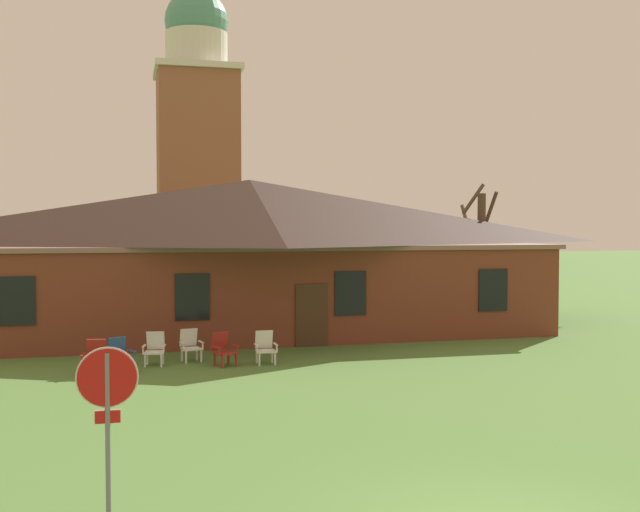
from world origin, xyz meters
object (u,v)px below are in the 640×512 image
at_px(stop_sign, 107,402).
at_px(lawn_chair_by_porch, 95,357).
at_px(lawn_chair_far_side, 265,347).
at_px(lawn_chair_left_end, 155,348).
at_px(lawn_chair_middle, 190,344).
at_px(lawn_chair_near_door, 119,354).
at_px(lawn_chair_right_end, 223,348).

bearing_deg(stop_sign, lawn_chair_by_porch, 93.42).
bearing_deg(lawn_chair_far_side, lawn_chair_left_end, 170.11).
distance_m(lawn_chair_by_porch, lawn_chair_left_end, 1.94).
distance_m(lawn_chair_middle, lawn_chair_far_side, 2.30).
bearing_deg(stop_sign, lawn_chair_near_door, 90.13).
height_order(lawn_chair_left_end, lawn_chair_far_side, same).
distance_m(stop_sign, lawn_chair_middle, 12.59).
xyz_separation_m(lawn_chair_right_end, lawn_chair_far_side, (1.23, 0.03, 0.00)).
xyz_separation_m(lawn_chair_near_door, lawn_chair_middle, (2.03, 1.22, 0.00)).
bearing_deg(lawn_chair_right_end, lawn_chair_left_end, 163.30).
bearing_deg(lawn_chair_middle, lawn_chair_by_porch, -151.19).
bearing_deg(lawn_chair_right_end, stop_sign, -104.12).
bearing_deg(lawn_chair_near_door, lawn_chair_middle, 31.02).
bearing_deg(lawn_chair_right_end, lawn_chair_far_side, 1.19).
xyz_separation_m(stop_sign, lawn_chair_far_side, (4.10, 11.44, -1.23)).
xyz_separation_m(lawn_chair_by_porch, lawn_chair_left_end, (1.61, 1.08, 0.00)).
relative_size(lawn_chair_by_porch, lawn_chair_middle, 1.00).
relative_size(stop_sign, lawn_chair_middle, 2.56).
bearing_deg(lawn_chair_by_porch, lawn_chair_far_side, 6.32).
relative_size(lawn_chair_by_porch, lawn_chair_right_end, 1.00).
bearing_deg(lawn_chair_near_door, lawn_chair_far_side, 3.96).
height_order(lawn_chair_by_porch, lawn_chair_right_end, same).
height_order(stop_sign, lawn_chair_right_end, stop_sign).
distance_m(lawn_chair_left_end, lawn_chair_middle, 1.12).
relative_size(lawn_chair_near_door, lawn_chair_left_end, 1.00).
height_order(lawn_chair_left_end, lawn_chair_middle, same).
distance_m(lawn_chair_by_porch, lawn_chair_middle, 3.03).
relative_size(lawn_chair_by_porch, lawn_chair_left_end, 1.00).
distance_m(lawn_chair_near_door, lawn_chair_left_end, 1.29).
xyz_separation_m(stop_sign, lawn_chair_right_end, (2.87, 11.41, -1.23)).
height_order(stop_sign, lawn_chair_middle, stop_sign).
distance_m(lawn_chair_near_door, lawn_chair_right_end, 2.91).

